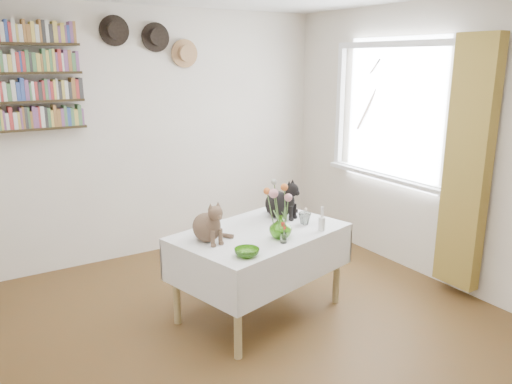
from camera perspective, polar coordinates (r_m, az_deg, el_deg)
room at (r=3.20m, az=1.12°, el=1.47°), size 4.08×4.58×2.58m
window at (r=5.04m, az=15.19°, el=7.61°), size 0.12×1.52×1.32m
curtain at (r=4.45m, az=23.01°, el=2.81°), size 0.12×0.38×2.10m
dining_table at (r=3.96m, az=0.47°, el=-6.81°), size 1.47×1.13×0.70m
tabby_cat at (r=3.66m, az=-5.71°, el=-3.17°), size 0.25×0.30×0.32m
black_cat at (r=4.19m, az=2.57°, el=-0.64°), size 0.34×0.36×0.34m
flower_vase at (r=3.73m, az=2.82°, el=-3.98°), size 0.19×0.19×0.18m
green_bowl at (r=3.41m, az=-1.05°, el=-6.93°), size 0.18×0.18×0.05m
drinking_glass at (r=4.05m, az=5.59°, el=-3.05°), size 0.13×0.13×0.10m
candlestick at (r=3.92m, az=7.53°, el=-3.49°), size 0.05×0.05×0.19m
berry_jar at (r=3.63m, az=3.18°, el=-4.58°), size 0.05×0.05×0.19m
porcelain_figurine at (r=4.24m, az=5.68°, el=-2.41°), size 0.05×0.05×0.09m
flower_bouquet at (r=3.66m, az=2.74°, el=-0.15°), size 0.17×0.12×0.39m
bookshelf_unit at (r=4.81m, az=-25.31°, el=11.74°), size 1.00×0.16×0.91m
wall_hats at (r=5.13m, az=-11.66°, el=16.58°), size 0.98×0.09×0.48m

